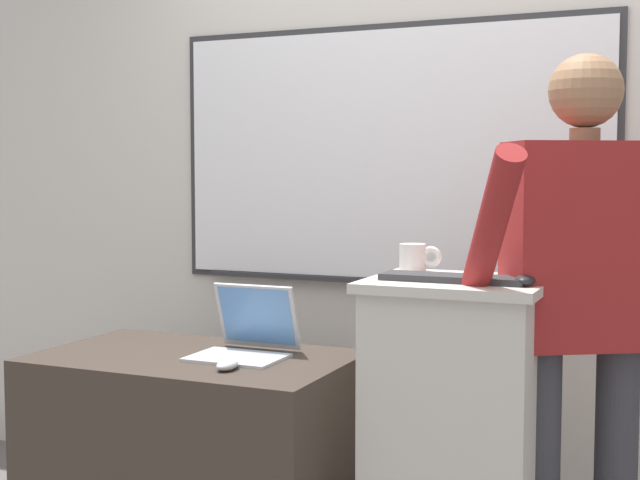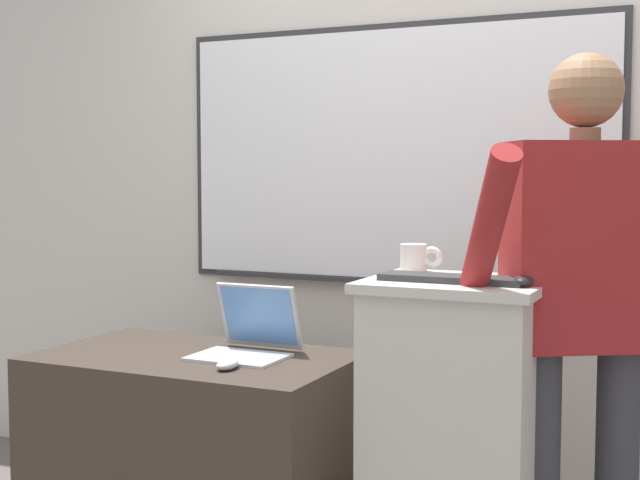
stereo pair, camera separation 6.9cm
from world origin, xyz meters
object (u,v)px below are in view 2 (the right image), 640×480
at_px(laptop, 251,333).
at_px(coffee_mug, 416,258).
at_px(side_desk, 197,455).
at_px(person_presenter, 581,292).
at_px(wireless_keyboard, 452,279).
at_px(computer_mouse_by_laptop, 227,365).
at_px(computer_mouse_by_keyboard, 524,281).
at_px(lectern_podium, 455,444).

xyz_separation_m(laptop, coffee_mug, (0.58, 0.09, 0.28)).
xyz_separation_m(side_desk, person_presenter, (1.29, 0.12, 0.64)).
height_order(laptop, wireless_keyboard, wireless_keyboard).
distance_m(computer_mouse_by_laptop, computer_mouse_by_keyboard, 0.99).
bearing_deg(side_desk, wireless_keyboard, -2.67).
bearing_deg(side_desk, person_presenter, 5.18).
relative_size(laptop, coffee_mug, 2.20).
distance_m(laptop, wireless_keyboard, 0.82).
height_order(laptop, computer_mouse_by_laptop, laptop).
xyz_separation_m(person_presenter, computer_mouse_by_keyboard, (-0.13, -0.18, 0.05)).
bearing_deg(wireless_keyboard, side_desk, 177.33).
relative_size(person_presenter, computer_mouse_by_keyboard, 17.09).
relative_size(computer_mouse_by_laptop, coffee_mug, 0.70).
distance_m(lectern_podium, coffee_mug, 0.61).
xyz_separation_m(lectern_podium, computer_mouse_by_laptop, (-0.71, -0.18, 0.22)).
relative_size(lectern_podium, computer_mouse_by_laptop, 10.29).
distance_m(lectern_podium, wireless_keyboard, 0.53).
distance_m(computer_mouse_by_keyboard, coffee_mug, 0.48).
distance_m(wireless_keyboard, computer_mouse_by_keyboard, 0.22).
bearing_deg(coffee_mug, side_desk, -166.36).
distance_m(lectern_podium, computer_mouse_by_keyboard, 0.58).
height_order(wireless_keyboard, computer_mouse_by_laptop, wireless_keyboard).
xyz_separation_m(side_desk, wireless_keyboard, (0.94, -0.04, 0.68)).
distance_m(lectern_podium, person_presenter, 0.61).
distance_m(side_desk, wireless_keyboard, 1.16).
height_order(computer_mouse_by_laptop, coffee_mug, coffee_mug).
bearing_deg(wireless_keyboard, computer_mouse_by_laptop, -170.69).
bearing_deg(computer_mouse_by_laptop, side_desk, 144.56).
bearing_deg(laptop, person_presenter, 1.33).
bearing_deg(lectern_podium, laptop, 174.41).
xyz_separation_m(person_presenter, laptop, (-1.12, -0.03, -0.20)).
relative_size(lectern_podium, person_presenter, 0.60).
bearing_deg(side_desk, computer_mouse_by_laptop, -35.44).
relative_size(side_desk, coffee_mug, 7.60).
xyz_separation_m(lectern_podium, coffee_mug, (-0.19, 0.17, 0.56)).
xyz_separation_m(lectern_podium, computer_mouse_by_keyboard, (0.22, -0.08, 0.53)).
bearing_deg(side_desk, lectern_podium, 0.99).
xyz_separation_m(side_desk, laptop, (0.17, 0.09, 0.44)).
height_order(side_desk, laptop, laptop).
height_order(side_desk, coffee_mug, coffee_mug).
height_order(lectern_podium, computer_mouse_by_laptop, lectern_podium).
bearing_deg(computer_mouse_by_laptop, lectern_podium, 13.97).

